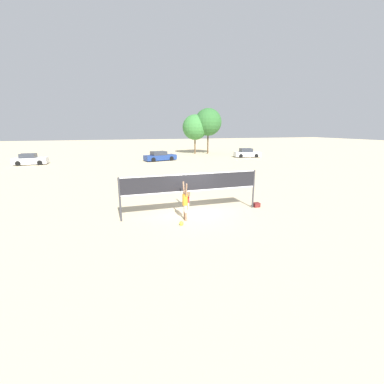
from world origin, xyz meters
The scene contains 11 objects.
ground_plane centered at (0.00, 0.00, 0.00)m, with size 200.00×200.00×0.00m, color beige.
volleyball_net centered at (0.00, 0.00, 1.69)m, with size 7.91×0.10×2.33m.
player_spiker centered at (-0.66, -0.87, 1.07)m, with size 0.28×0.69×2.05m.
player_blocker centered at (-0.01, 0.79, 1.11)m, with size 0.28×0.70×2.12m.
volleyball centered at (-1.05, -1.55, 0.11)m, with size 0.22×0.22×0.22m.
gear_bag centered at (4.21, 0.04, 0.13)m, with size 0.39×0.33×0.26m.
parked_car_near centered at (-14.40, 25.77, 0.66)m, with size 4.07×1.91×1.48m.
parked_car_mid centered at (2.87, 24.81, 0.63)m, with size 5.00×2.79×1.41m.
parked_car_far centered at (17.66, 25.13, 0.65)m, with size 4.52×2.68×1.47m.
tree_left_cluster centered at (13.69, 33.02, 5.83)m, with size 5.02×5.02×8.34m.
tree_right_cluster centered at (11.31, 33.61, 4.89)m, with size 4.66×4.66×7.23m.
Camera 1 is at (-4.22, -13.25, 4.76)m, focal length 24.00 mm.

